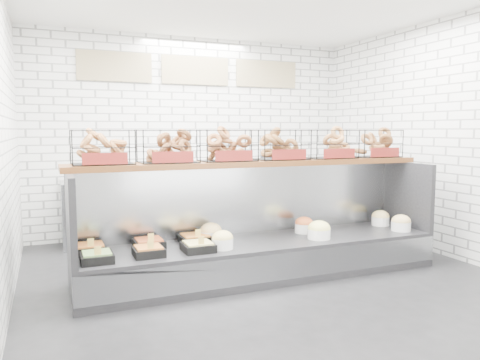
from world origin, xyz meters
name	(u,v)px	position (x,y,z in m)	size (l,w,h in m)	color
ground	(275,283)	(0.00, 0.00, 0.00)	(5.50, 5.50, 0.00)	black
room_shell	(252,89)	(0.00, 0.60, 2.06)	(5.02, 5.51, 3.01)	white
display_case	(260,246)	(-0.01, 0.34, 0.32)	(4.00, 0.90, 1.20)	black
bagel_shelf	(255,148)	(0.00, 0.52, 1.40)	(4.10, 0.50, 0.40)	#49250F
prep_counter	(202,205)	(-0.01, 2.43, 0.47)	(4.00, 0.60, 1.20)	#93969B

